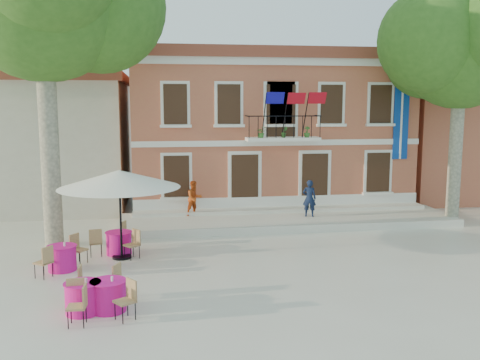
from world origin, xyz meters
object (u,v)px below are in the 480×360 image
pedestrian_orange (194,198)px  cafe_table_2 (109,294)px  patio_umbrella (119,179)px  cafe_table_0 (62,257)px  plane_tree_east (461,49)px  cafe_table_1 (83,296)px  cafe_table_3 (119,242)px  pedestrian_navy (309,198)px

pedestrian_orange → cafe_table_2: 9.89m
patio_umbrella → cafe_table_0: size_ratio=2.15×
plane_tree_east → cafe_table_1: (-14.13, -7.85, -6.81)m
cafe_table_0 → cafe_table_2: 3.89m
plane_tree_east → cafe_table_1: 17.54m
cafe_table_1 → pedestrian_orange: bearing=70.8°
plane_tree_east → pedestrian_orange: plane_tree_east is taller
plane_tree_east → cafe_table_3: 15.49m
plane_tree_east → cafe_table_0: 17.22m
patio_umbrella → pedestrian_navy: 8.65m
plane_tree_east → cafe_table_2: (-13.52, -7.81, -6.80)m
cafe_table_0 → cafe_table_1: bearing=-72.8°
cafe_table_1 → cafe_table_2: 0.61m
cafe_table_0 → cafe_table_2: size_ratio=0.98×
pedestrian_navy → patio_umbrella: bearing=49.2°
plane_tree_east → patio_umbrella: plane_tree_east is taller
patio_umbrella → cafe_table_0: (-1.70, -1.06, -2.20)m
pedestrian_navy → cafe_table_0: bearing=49.9°
cafe_table_0 → cafe_table_1: size_ratio=0.94×
pedestrian_orange → cafe_table_0: bearing=-150.8°
pedestrian_orange → cafe_table_3: 5.30m
cafe_table_1 → cafe_table_3: same height
plane_tree_east → pedestrian_navy: (-6.03, 0.79, -6.15)m
cafe_table_1 → plane_tree_east: bearing=29.1°
pedestrian_orange → cafe_table_0: pedestrian_orange is taller
cafe_table_2 → cafe_table_3: same height
plane_tree_east → pedestrian_orange: bearing=171.2°
cafe_table_0 → patio_umbrella: bearing=32.0°
cafe_table_2 → cafe_table_0: bearing=115.9°
cafe_table_2 → pedestrian_orange: bearing=74.1°
cafe_table_0 → pedestrian_navy: bearing=29.1°
patio_umbrella → cafe_table_0: 2.97m
patio_umbrella → cafe_table_1: (-0.61, -4.60, -2.20)m
cafe_table_3 → cafe_table_2: bearing=-88.6°
plane_tree_east → pedestrian_orange: size_ratio=6.55×
patio_umbrella → cafe_table_2: size_ratio=2.10×
pedestrian_navy → cafe_table_0: pedestrian_navy is taller
pedestrian_navy → cafe_table_3: (-7.61, -3.56, -0.65)m
cafe_table_0 → cafe_table_2: bearing=-64.1°
patio_umbrella → cafe_table_0: patio_umbrella is taller
cafe_table_2 → pedestrian_navy: bearing=49.0°
pedestrian_navy → pedestrian_orange: 4.86m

